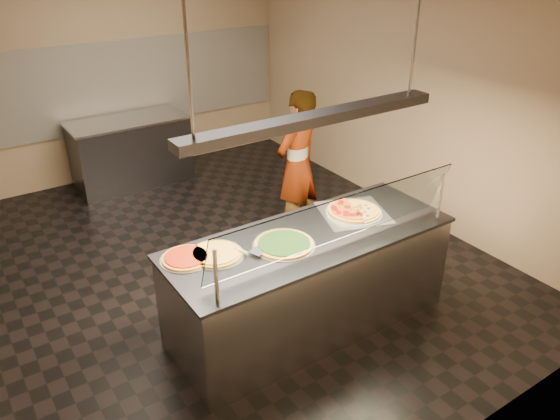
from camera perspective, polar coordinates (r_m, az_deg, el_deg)
ground at (r=6.05m, az=-5.65°, el=-5.24°), size 5.00×6.00×0.02m
wall_back at (r=8.10m, az=-16.72°, el=13.83°), size 5.00×0.02×3.00m
wall_front at (r=3.28m, az=19.29°, el=-6.20°), size 5.00×0.02×3.00m
wall_right at (r=6.86m, az=12.88°, el=12.01°), size 0.02×6.00×3.00m
tile_band at (r=8.12m, az=-16.46°, el=12.43°), size 4.90×0.02×1.20m
serving_counter at (r=4.85m, az=3.09°, el=-7.43°), size 2.53×0.94×0.93m
sneeze_guard at (r=4.23m, az=6.11°, el=-1.12°), size 2.29×0.18×0.54m
perforated_tray at (r=5.00m, az=7.68°, el=-0.24°), size 0.74×0.74×0.01m
half_pizza_pepperoni at (r=4.92m, az=6.67°, el=-0.29°), size 0.38×0.53×0.05m
half_pizza_sausage at (r=5.06m, az=8.68°, el=0.29°), size 0.38×0.53×0.04m
pizza_spinach at (r=4.45m, az=0.38°, el=-3.54°), size 0.52×0.52×0.03m
pizza_cheese at (r=4.36m, az=-6.74°, el=-4.52°), size 0.44×0.44×0.03m
pizza_tomato at (r=4.33m, az=-9.78°, el=-4.94°), size 0.41×0.41×0.03m
pizza_spatula at (r=4.35m, az=-3.38°, el=-4.20°), size 0.23×0.22×0.02m
prep_table at (r=7.94m, az=-15.29°, el=5.92°), size 1.59×0.74×0.93m
worker at (r=6.15m, az=1.82°, el=4.64°), size 0.72×0.58×1.73m
heat_lamp_housing at (r=4.19m, az=3.60°, el=9.50°), size 2.30×0.18×0.08m
lamp_rod_left at (r=3.56m, az=-9.60°, el=15.05°), size 0.02×0.02×1.01m
lamp_rod_right at (r=4.73m, az=14.02°, el=17.61°), size 0.02×0.02×1.01m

